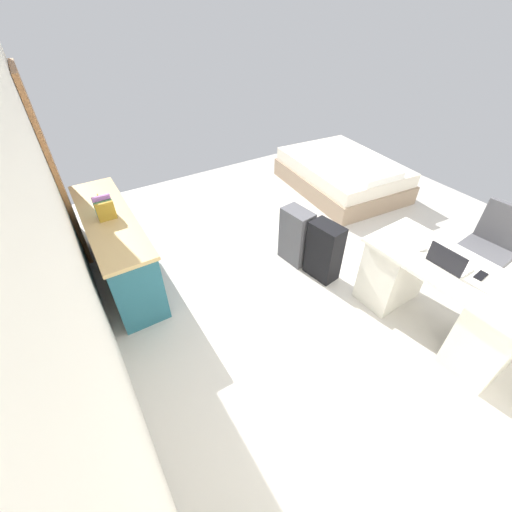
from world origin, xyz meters
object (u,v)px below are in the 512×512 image
at_px(laptop, 448,262).
at_px(computer_mouse, 422,248).
at_px(desk, 439,297).
at_px(office_chair, 485,253).
at_px(figurine_small, 99,198).
at_px(credenza, 118,248).
at_px(bed, 342,174).
at_px(cell_phone_near_laptop, 481,276).
at_px(suitcase_black, 324,251).
at_px(suitcase_spare_grey, 296,236).

height_order(laptop, computer_mouse, laptop).
height_order(desk, laptop, laptop).
height_order(office_chair, figurine_small, office_chair).
bearing_deg(office_chair, computer_mouse, 79.94).
bearing_deg(credenza, bed, -85.43).
relative_size(desk, computer_mouse, 14.62).
bearing_deg(cell_phone_near_laptop, laptop, 26.00).
bearing_deg(laptop, credenza, 44.92).
xyz_separation_m(suitcase_black, computer_mouse, (-0.82, -0.37, 0.43)).
distance_m(laptop, cell_phone_near_laptop, 0.26).
relative_size(office_chair, computer_mouse, 9.40).
bearing_deg(cell_phone_near_laptop, suitcase_black, 13.98).
bearing_deg(office_chair, bed, -7.47).
relative_size(suitcase_spare_grey, cell_phone_near_laptop, 4.97).
bearing_deg(suitcase_spare_grey, credenza, 60.02).
xyz_separation_m(office_chair, computer_mouse, (0.17, 0.96, 0.35)).
distance_m(suitcase_spare_grey, figurine_small, 2.20).
xyz_separation_m(desk, bed, (2.58, -1.26, -0.15)).
xyz_separation_m(credenza, computer_mouse, (-2.00, -2.28, 0.37)).
height_order(bed, laptop, laptop).
bearing_deg(bed, suitcase_spare_grey, 121.54).
bearing_deg(cell_phone_near_laptop, office_chair, -76.17).
xyz_separation_m(suitcase_black, laptop, (-1.08, -0.34, 0.47)).
bearing_deg(bed, credenza, 94.57).
bearing_deg(bed, cell_phone_near_laptop, 156.88).
height_order(laptop, cell_phone_near_laptop, laptop).
distance_m(suitcase_spare_grey, computer_mouse, 1.37).
relative_size(desk, laptop, 4.60).
distance_m(desk, office_chair, 0.95).
xyz_separation_m(bed, computer_mouse, (-2.28, 1.29, 0.53)).
distance_m(bed, suitcase_black, 2.21).
bearing_deg(suitcase_spare_grey, laptop, -170.40).
bearing_deg(office_chair, laptop, 95.17).
distance_m(desk, computer_mouse, 0.48).
relative_size(suitcase_black, computer_mouse, 6.74).
bearing_deg(bed, office_chair, 172.53).
relative_size(office_chair, bed, 0.47).
bearing_deg(computer_mouse, bed, -31.43).
bearing_deg(computer_mouse, laptop, 170.98).
bearing_deg(credenza, desk, -134.84).
distance_m(credenza, laptop, 3.22).
height_order(desk, suitcase_spare_grey, desk).
bearing_deg(credenza, figurine_small, 0.27).
height_order(computer_mouse, figurine_small, figurine_small).
bearing_deg(bed, computer_mouse, 150.59).
height_order(suitcase_black, figurine_small, figurine_small).
distance_m(credenza, bed, 3.59).
height_order(desk, office_chair, office_chair).
distance_m(suitcase_spare_grey, laptop, 1.60).
bearing_deg(suitcase_black, office_chair, -134.94).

